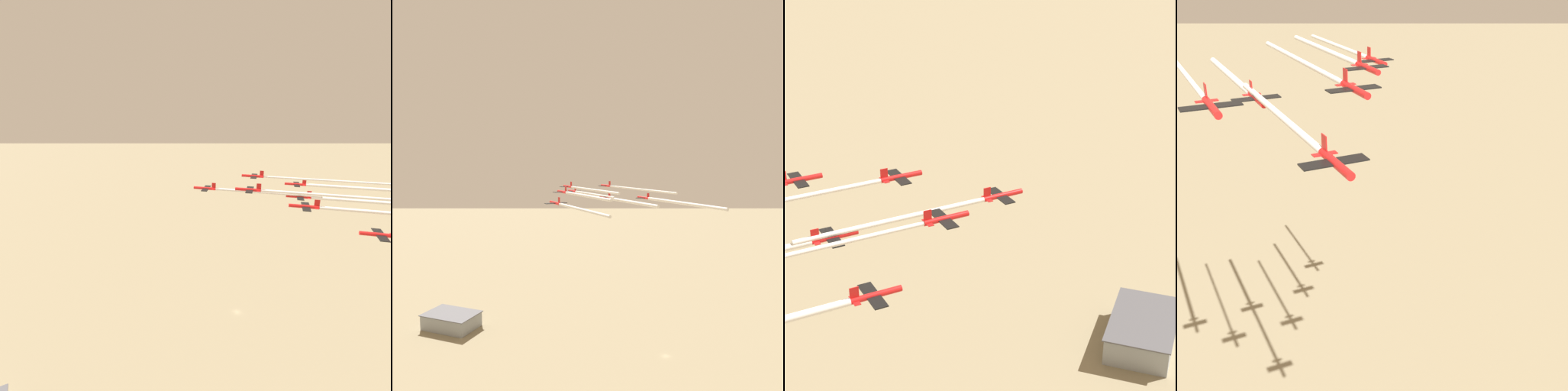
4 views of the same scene
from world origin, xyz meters
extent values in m
cube|color=gray|center=(-152.95, -14.01, 5.27)|extent=(36.20, 23.14, 10.54)
cube|color=#4C4C51|center=(-152.95, -14.01, 10.79)|extent=(38.01, 24.29, 0.50)
cylinder|color=red|center=(-47.30, -36.42, 104.53)|extent=(7.55, 7.04, 1.12)
cube|color=black|center=(-46.84, -36.83, 104.53)|extent=(7.61, 8.00, 0.18)
cube|color=red|center=(-44.50, -38.97, 105.94)|extent=(1.30, 1.21, 2.25)
cube|color=red|center=(-44.50, -38.97, 104.53)|extent=(3.04, 3.17, 0.12)
cylinder|color=red|center=(-40.99, -56.90, 108.43)|extent=(7.55, 7.04, 1.12)
cube|color=black|center=(-40.53, -57.32, 108.43)|extent=(7.61, 8.00, 0.18)
cube|color=red|center=(-38.19, -59.45, 109.84)|extent=(1.30, 1.21, 2.25)
cube|color=red|center=(-38.19, -59.45, 108.43)|extent=(3.04, 3.17, 0.12)
cylinder|color=red|center=(-26.32, -40.85, 108.25)|extent=(7.55, 7.04, 1.12)
cube|color=black|center=(-25.87, -41.27, 108.25)|extent=(7.61, 8.00, 0.18)
cube|color=red|center=(-23.53, -43.41, 109.65)|extent=(1.30, 1.21, 2.25)
cube|color=red|center=(-23.53, -43.41, 108.25)|extent=(3.04, 3.17, 0.12)
cylinder|color=red|center=(-34.68, -77.39, 107.40)|extent=(7.55, 7.04, 1.12)
cube|color=black|center=(-34.22, -77.80, 107.40)|extent=(7.61, 8.00, 0.18)
cylinder|color=red|center=(-20.02, -61.34, 103.86)|extent=(7.55, 7.04, 1.12)
cube|color=black|center=(-19.56, -61.75, 103.86)|extent=(7.61, 8.00, 0.18)
cube|color=red|center=(-17.22, -63.89, 105.27)|extent=(1.30, 1.21, 2.25)
cube|color=red|center=(-17.22, -63.89, 103.86)|extent=(3.04, 3.17, 0.12)
cylinder|color=red|center=(-5.35, -45.29, 102.98)|extent=(7.55, 7.04, 1.12)
cube|color=black|center=(-4.90, -45.71, 102.98)|extent=(7.61, 8.00, 0.18)
cube|color=red|center=(-2.56, -47.85, 104.38)|extent=(1.30, 1.21, 2.25)
cube|color=red|center=(-2.56, -47.85, 102.98)|extent=(3.04, 3.17, 0.12)
cylinder|color=white|center=(-28.94, -53.18, 104.53)|extent=(30.62, 28.10, 1.05)
cylinder|color=white|center=(-3.86, -61.38, 108.25)|extent=(38.72, 35.48, 0.85)
camera|label=1|loc=(-107.18, -141.13, 139.75)|focal=28.00mm
camera|label=2|loc=(35.00, -229.94, 120.30)|focal=35.00mm
camera|label=3|loc=(91.82, 7.75, 172.22)|focal=70.00mm
camera|label=4|loc=(-74.26, 19.02, 128.45)|focal=50.00mm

